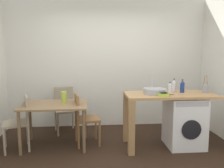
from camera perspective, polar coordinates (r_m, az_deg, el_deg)
name	(u,v)px	position (r m, az deg, el deg)	size (l,w,h in m)	color
ground_plane	(114,160)	(3.74, 0.58, -17.85)	(5.46, 5.46, 0.00)	black
wall_back	(107,64)	(5.12, -1.24, 4.85)	(4.60, 0.10, 2.70)	silver
dining_table	(55,110)	(4.14, -13.68, -6.03)	(1.10, 0.76, 0.74)	olive
chair_person_seat	(20,119)	(4.22, -21.23, -7.98)	(0.50, 0.50, 0.90)	gray
chair_opposite	(83,116)	(4.16, -6.99, -7.70)	(0.46, 0.46, 0.90)	olive
chair_spare_by_wall	(65,107)	(4.90, -11.32, -5.39)	(0.49, 0.49, 0.90)	gray
kitchen_counter	(158,103)	(4.05, 10.95, -4.55)	(1.50, 0.68, 0.92)	tan
washing_machine	(184,122)	(4.28, 17.03, -8.66)	(0.60, 0.61, 0.86)	white
sink_basin	(155,91)	(3.99, 10.32, -1.72)	(0.38, 0.38, 0.09)	#9EA0A5
tap	(152,84)	(4.15, 9.71, -0.02)	(0.02, 0.02, 0.28)	#B2B2B7
bottle_tall_green	(170,88)	(4.16, 13.78, -0.91)	(0.06, 0.06, 0.18)	silver
bottle_squat_brown	(174,86)	(4.30, 14.73, -0.40)	(0.06, 0.06, 0.23)	silver
bottle_clear_small	(182,87)	(4.23, 16.61, -0.59)	(0.07, 0.07, 0.23)	navy
mixing_bowl	(163,94)	(3.83, 12.28, -2.44)	(0.18, 0.18, 0.05)	#A8C63D
utensil_crock	(205,89)	(4.35, 21.57, -1.03)	(0.11, 0.11, 0.30)	gray
vase	(64,97)	(4.18, -11.52, -3.13)	(0.09, 0.09, 0.19)	#A8C63D
scissors	(169,95)	(3.97, 13.65, -2.49)	(0.15, 0.06, 0.01)	#B2B2B7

